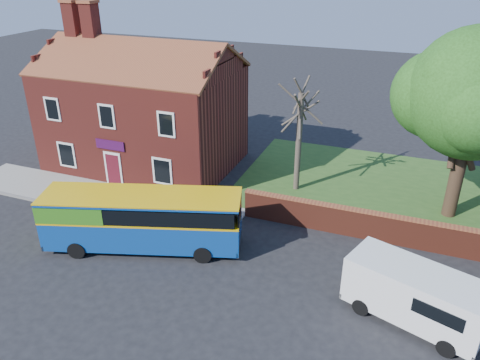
% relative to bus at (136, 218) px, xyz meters
% --- Properties ---
extents(ground, '(120.00, 120.00, 0.00)m').
position_rel_bus_xyz_m(ground, '(1.92, -2.14, -1.66)').
color(ground, black).
rests_on(ground, ground).
extents(pavement, '(18.00, 3.50, 0.12)m').
position_rel_bus_xyz_m(pavement, '(-5.08, 3.61, -1.60)').
color(pavement, gray).
rests_on(pavement, ground).
extents(kerb, '(18.00, 0.15, 0.14)m').
position_rel_bus_xyz_m(kerb, '(-5.08, 1.86, -1.59)').
color(kerb, slate).
rests_on(kerb, ground).
extents(grass_strip, '(26.00, 12.00, 0.04)m').
position_rel_bus_xyz_m(grass_strip, '(14.92, 10.86, -1.64)').
color(grass_strip, '#426B28').
rests_on(grass_strip, ground).
extents(shop_building, '(12.30, 8.13, 10.50)m').
position_rel_bus_xyz_m(shop_building, '(-5.11, 9.35, 1.75)').
color(shop_building, maroon).
rests_on(shop_building, ground).
extents(boundary_wall, '(22.00, 0.38, 1.60)m').
position_rel_bus_xyz_m(boundary_wall, '(14.92, 4.86, -0.85)').
color(boundary_wall, maroon).
rests_on(boundary_wall, ground).
extents(bus, '(9.88, 5.20, 2.93)m').
position_rel_bus_xyz_m(bus, '(0.00, 0.00, 0.00)').
color(bus, '#0D4095').
rests_on(bus, ground).
extents(van_near, '(5.75, 3.78, 2.35)m').
position_rel_bus_xyz_m(van_near, '(13.05, -0.60, -0.35)').
color(van_near, white).
rests_on(van_near, ground).
extents(large_tree, '(8.48, 6.71, 10.35)m').
position_rel_bus_xyz_m(large_tree, '(14.67, 9.16, 5.11)').
color(large_tree, black).
rests_on(large_tree, ground).
extents(bare_tree, '(2.52, 3.00, 6.71)m').
position_rel_bus_xyz_m(bare_tree, '(5.73, 9.02, 1.78)').
color(bare_tree, '#4C4238').
rests_on(bare_tree, ground).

